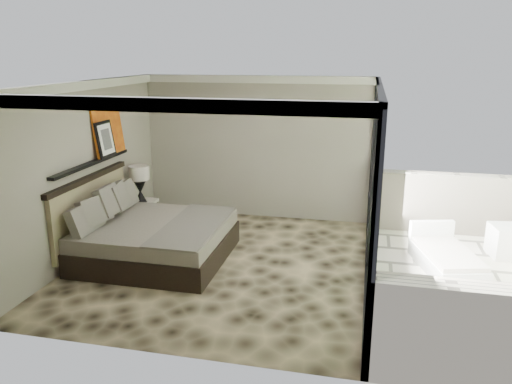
% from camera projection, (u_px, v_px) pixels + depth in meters
% --- Properties ---
extents(floor, '(5.00, 5.00, 0.00)m').
position_uv_depth(floor, '(222.00, 264.00, 7.87)').
color(floor, black).
rests_on(floor, ground).
extents(ceiling, '(4.50, 5.00, 0.02)m').
position_uv_depth(ceiling, '(218.00, 84.00, 7.12)').
color(ceiling, silver).
rests_on(ceiling, back_wall).
extents(back_wall, '(4.50, 0.02, 2.80)m').
position_uv_depth(back_wall, '(256.00, 148.00, 9.84)').
color(back_wall, gray).
rests_on(back_wall, floor).
extents(left_wall, '(0.02, 5.00, 2.80)m').
position_uv_depth(left_wall, '(86.00, 170.00, 7.97)').
color(left_wall, gray).
rests_on(left_wall, floor).
extents(glass_wall, '(0.08, 5.00, 2.80)m').
position_uv_depth(glass_wall, '(373.00, 186.00, 7.02)').
color(glass_wall, white).
rests_on(glass_wall, floor).
extents(terrace_slab, '(3.00, 5.00, 0.12)m').
position_uv_depth(terrace_slab, '(475.00, 291.00, 7.09)').
color(terrace_slab, beige).
rests_on(terrace_slab, ground).
extents(picture_ledge, '(0.12, 2.20, 0.05)m').
position_uv_depth(picture_ledge, '(92.00, 163.00, 8.03)').
color(picture_ledge, black).
rests_on(picture_ledge, left_wall).
extents(bed, '(2.26, 2.19, 1.25)m').
position_uv_depth(bed, '(150.00, 236.00, 8.01)').
color(bed, black).
rests_on(bed, floor).
extents(nightstand, '(0.68, 0.68, 0.52)m').
position_uv_depth(nightstand, '(142.00, 214.00, 9.47)').
color(nightstand, black).
rests_on(nightstand, floor).
extents(table_lamp, '(0.38, 0.38, 0.69)m').
position_uv_depth(table_lamp, '(140.00, 179.00, 9.23)').
color(table_lamp, black).
rests_on(table_lamp, nightstand).
extents(abstract_canvas, '(0.13, 0.90, 0.90)m').
position_uv_depth(abstract_canvas, '(108.00, 128.00, 8.48)').
color(abstract_canvas, '#9D180D').
rests_on(abstract_canvas, picture_ledge).
extents(framed_print, '(0.11, 0.50, 0.60)m').
position_uv_depth(framed_print, '(105.00, 139.00, 8.31)').
color(framed_print, black).
rests_on(framed_print, picture_ledge).
extents(ottoman, '(0.59, 0.59, 0.51)m').
position_uv_depth(ottoman, '(507.00, 241.00, 8.12)').
color(ottoman, silver).
rests_on(ottoman, terrace_slab).
extents(lounger, '(1.06, 1.58, 0.56)m').
position_uv_depth(lounger, '(446.00, 258.00, 7.65)').
color(lounger, silver).
rests_on(lounger, terrace_slab).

